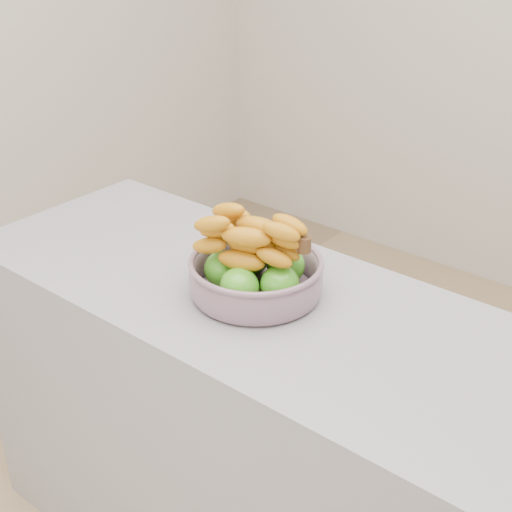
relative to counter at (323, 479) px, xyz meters
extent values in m
cube|color=#94949C|center=(0.00, 0.00, 0.00)|extent=(2.00, 0.60, 0.90)
cylinder|color=#8891A3|center=(-0.22, 0.00, 0.46)|extent=(0.27, 0.27, 0.01)
torus|color=#8891A3|center=(-0.22, 0.00, 0.53)|extent=(0.31, 0.31, 0.01)
sphere|color=green|center=(-0.20, -0.08, 0.51)|extent=(0.09, 0.09, 0.09)
sphere|color=green|center=(-0.14, -0.01, 0.51)|extent=(0.09, 0.09, 0.09)
sphere|color=green|center=(-0.18, 0.07, 0.51)|extent=(0.09, 0.09, 0.09)
sphere|color=green|center=(-0.27, 0.05, 0.51)|extent=(0.09, 0.09, 0.09)
sphere|color=green|center=(-0.28, -0.04, 0.51)|extent=(0.09, 0.09, 0.09)
ellipsoid|color=orange|center=(-0.22, -0.05, 0.56)|extent=(0.20, 0.10, 0.05)
ellipsoid|color=orange|center=(-0.23, 0.00, 0.56)|extent=(0.20, 0.08, 0.05)
ellipsoid|color=orange|center=(-0.24, 0.05, 0.56)|extent=(0.20, 0.06, 0.05)
ellipsoid|color=orange|center=(-0.21, -0.03, 0.59)|extent=(0.20, 0.12, 0.05)
ellipsoid|color=orange|center=(-0.22, 0.03, 0.59)|extent=(0.20, 0.05, 0.05)
ellipsoid|color=orange|center=(-0.21, 0.00, 0.63)|extent=(0.20, 0.08, 0.05)
ellipsoid|color=orange|center=(-0.20, -0.05, 0.62)|extent=(0.20, 0.12, 0.05)
cylinder|color=#472D16|center=(-0.10, 0.02, 0.61)|extent=(0.03, 0.03, 0.04)
camera|label=1|loc=(0.70, -1.11, 1.31)|focal=50.00mm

